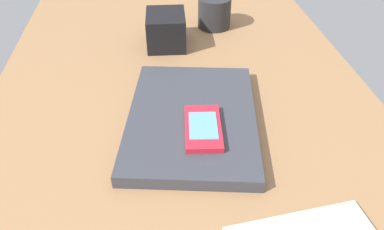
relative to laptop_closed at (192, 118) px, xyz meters
The scene contains 5 objects.
desk_surface 9.57cm from the laptop_closed, ahead, with size 120.00×80.00×3.00cm, color olive.
laptop_closed is the anchor object (origin of this frame).
cell_phone_on_laptop 5.46cm from the laptop_closed, 164.57° to the right, with size 12.31×7.26×1.21cm.
coffee_mug 42.97cm from the laptop_closed, 14.66° to the right, with size 11.96×8.88×8.17cm.
desk_organizer 32.39cm from the laptop_closed, ahead, with size 11.39×9.45×8.19cm, color black.
Camera 1 is at (-63.78, 5.44, 48.44)cm, focal length 35.27 mm.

